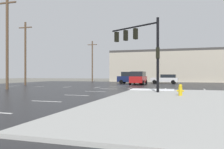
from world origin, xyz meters
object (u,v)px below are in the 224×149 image
object	(u,v)px
traffic_signal_mast	(141,43)
suv_navy	(132,77)
fire_hydrant	(180,90)
utility_pole_mid	(7,40)
utility_pole_far	(25,52)
sedan_white	(165,79)
utility_pole_distant	(92,60)
suv_red	(139,78)

from	to	relation	value
traffic_signal_mast	suv_navy	xyz separation A→B (m)	(-4.53, 18.29, -3.25)
fire_hydrant	utility_pole_mid	bearing A→B (deg)	168.81
utility_pole_mid	traffic_signal_mast	bearing A→B (deg)	-0.36
utility_pole_mid	utility_pole_far	xyz separation A→B (m)	(-4.44, 8.69, -0.30)
traffic_signal_mast	sedan_white	size ratio (longest dim) A/B	1.32
fire_hydrant	utility_pole_distant	distance (m)	36.29
suv_red	utility_pole_far	distance (m)	17.46
utility_pole_mid	suv_navy	bearing A→B (deg)	62.03
traffic_signal_mast	suv_navy	size ratio (longest dim) A/B	1.25
suv_navy	utility_pole_distant	bearing A→B (deg)	-38.68
utility_pole_distant	traffic_signal_mast	bearing A→B (deg)	-60.73
utility_pole_far	utility_pole_distant	size ratio (longest dim) A/B	1.03
fire_hydrant	suv_red	size ratio (longest dim) A/B	0.16
traffic_signal_mast	utility_pole_far	distance (m)	20.61
utility_pole_mid	utility_pole_far	size ratio (longest dim) A/B	1.06
suv_navy	utility_pole_far	size ratio (longest dim) A/B	0.52
utility_pole_far	utility_pole_distant	bearing A→B (deg)	80.22
suv_red	utility_pole_far	bearing A→B (deg)	112.99
sedan_white	utility_pole_distant	size ratio (longest dim) A/B	0.51
traffic_signal_mast	suv_red	world-z (taller)	traffic_signal_mast
fire_hydrant	sedan_white	distance (m)	23.40
suv_red	sedan_white	bearing A→B (deg)	-38.91
sedan_white	utility_pole_mid	size ratio (longest dim) A/B	0.47
traffic_signal_mast	utility_pole_mid	size ratio (longest dim) A/B	0.61
sedan_white	suv_navy	xyz separation A→B (m)	(-5.48, -1.64, 0.24)
fire_hydrant	utility_pole_far	distance (m)	25.39
suv_red	utility_pole_distant	distance (m)	17.87
utility_pole_mid	utility_pole_far	distance (m)	9.77
utility_pole_far	traffic_signal_mast	bearing A→B (deg)	-25.23
sedan_white	utility_pole_far	xyz separation A→B (m)	(-19.58, -11.14, 4.03)
traffic_signal_mast	fire_hydrant	xyz separation A→B (m)	(3.24, -3.36, -3.80)
utility_pole_mid	utility_pole_distant	world-z (taller)	utility_pole_mid
sedan_white	fire_hydrant	bearing A→B (deg)	99.15
fire_hydrant	suv_red	bearing A→B (deg)	108.17
utility_pole_far	suv_navy	bearing A→B (deg)	33.99
sedan_white	utility_pole_distant	world-z (taller)	utility_pole_distant
utility_pole_distant	utility_pole_far	bearing A→B (deg)	-99.78
sedan_white	utility_pole_mid	xyz separation A→B (m)	(-15.14, -19.84, 4.33)
suv_navy	utility_pole_mid	distance (m)	21.01
suv_red	utility_pole_distant	xyz separation A→B (m)	(-12.53, 12.21, 3.65)
traffic_signal_mast	fire_hydrant	bearing A→B (deg)	162.94
sedan_white	utility_pole_far	distance (m)	22.89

